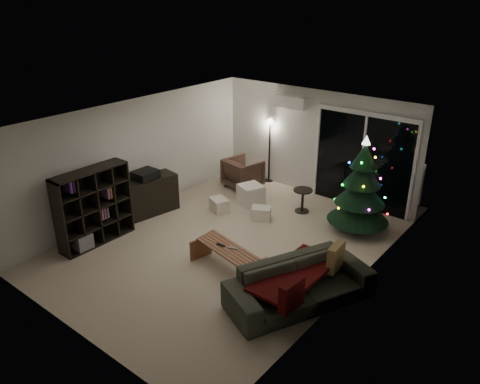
# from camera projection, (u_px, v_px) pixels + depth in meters

# --- Properties ---
(room) EXTENTS (6.50, 7.51, 2.60)m
(room) POSITION_uv_depth(u_px,v_px,m) (291.00, 180.00, 9.44)
(room) COLOR beige
(room) RESTS_ON ground
(bookshelf) EXTENTS (0.74, 1.55, 1.50)m
(bookshelf) POSITION_uv_depth(u_px,v_px,m) (88.00, 204.00, 8.99)
(bookshelf) COLOR black
(bookshelf) RESTS_ON floor
(media_cabinet) EXTENTS (0.72, 1.39, 0.83)m
(media_cabinet) POSITION_uv_depth(u_px,v_px,m) (147.00, 196.00, 10.16)
(media_cabinet) COLOR black
(media_cabinet) RESTS_ON floor
(stereo) EXTENTS (0.42, 0.50, 0.18)m
(stereo) POSITION_uv_depth(u_px,v_px,m) (145.00, 175.00, 9.96)
(stereo) COLOR black
(stereo) RESTS_ON media_cabinet
(armchair) EXTENTS (0.93, 0.95, 0.74)m
(armchair) POSITION_uv_depth(u_px,v_px,m) (243.00, 173.00, 11.54)
(armchair) COLOR brown
(armchair) RESTS_ON floor
(ottoman) EXTENTS (0.64, 0.64, 0.44)m
(ottoman) POSITION_uv_depth(u_px,v_px,m) (251.00, 194.00, 10.72)
(ottoman) COLOR beige
(ottoman) RESTS_ON floor
(cardboard_box_a) EXTENTS (0.50, 0.45, 0.30)m
(cardboard_box_a) POSITION_uv_depth(u_px,v_px,m) (219.00, 205.00, 10.37)
(cardboard_box_a) COLOR #F1E1C7
(cardboard_box_a) RESTS_ON floor
(cardboard_box_b) EXTENTS (0.50, 0.46, 0.28)m
(cardboard_box_b) POSITION_uv_depth(u_px,v_px,m) (261.00, 213.00, 10.00)
(cardboard_box_b) COLOR #F1E1C7
(cardboard_box_b) RESTS_ON floor
(side_table) EXTENTS (0.45, 0.45, 0.53)m
(side_table) POSITION_uv_depth(u_px,v_px,m) (302.00, 201.00, 10.30)
(side_table) COLOR black
(side_table) RESTS_ON floor
(floor_lamp) EXTENTS (0.25, 0.25, 1.57)m
(floor_lamp) POSITION_uv_depth(u_px,v_px,m) (269.00, 152.00, 11.77)
(floor_lamp) COLOR black
(floor_lamp) RESTS_ON floor
(sofa) EXTENTS (1.80, 2.49, 0.68)m
(sofa) POSITION_uv_depth(u_px,v_px,m) (300.00, 284.00, 7.27)
(sofa) COLOR #2F3427
(sofa) RESTS_ON floor
(sofa_throw) EXTENTS (0.72, 1.67, 0.06)m
(sofa_throw) POSITION_uv_depth(u_px,v_px,m) (295.00, 274.00, 7.26)
(sofa_throw) COLOR #3A0509
(sofa_throw) RESTS_ON sofa
(cushion_a) EXTENTS (0.17, 0.46, 0.45)m
(cushion_a) POSITION_uv_depth(u_px,v_px,m) (336.00, 257.00, 7.48)
(cushion_a) COLOR #A18449
(cushion_a) RESTS_ON sofa
(cushion_b) EXTENTS (0.16, 0.45, 0.45)m
(cushion_b) POSITION_uv_depth(u_px,v_px,m) (292.00, 295.00, 6.55)
(cushion_b) COLOR #3A0509
(cushion_b) RESTS_ON sofa
(coffee_table) EXTENTS (1.40, 0.73, 0.42)m
(coffee_table) POSITION_uv_depth(u_px,v_px,m) (227.00, 258.00, 8.20)
(coffee_table) COLOR brown
(coffee_table) RESTS_ON floor
(remote_a) EXTENTS (0.17, 0.05, 0.02)m
(remote_a) POSITION_uv_depth(u_px,v_px,m) (221.00, 245.00, 8.19)
(remote_a) COLOR black
(remote_a) RESTS_ON coffee_table
(remote_b) EXTENTS (0.16, 0.10, 0.02)m
(remote_b) POSITION_uv_depth(u_px,v_px,m) (234.00, 248.00, 8.09)
(remote_b) COLOR slate
(remote_b) RESTS_ON coffee_table
(christmas_tree) EXTENTS (1.56, 1.56, 2.01)m
(christmas_tree) POSITION_uv_depth(u_px,v_px,m) (361.00, 185.00, 9.22)
(christmas_tree) COLOR black
(christmas_tree) RESTS_ON floor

